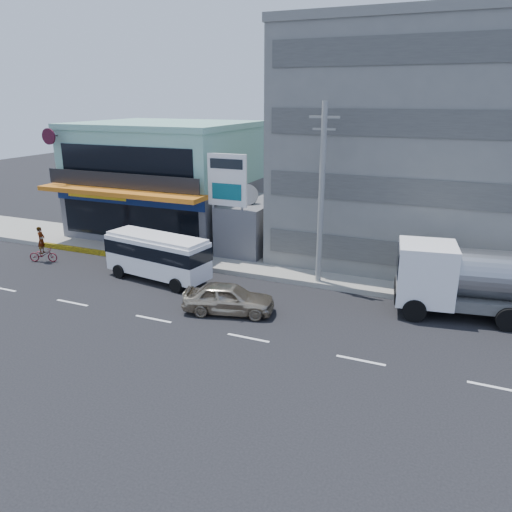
{
  "coord_description": "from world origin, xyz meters",
  "views": [
    {
      "loc": [
        13.17,
        -18.16,
        10.22
      ],
      "look_at": [
        3.33,
        4.77,
        2.2
      ],
      "focal_mm": 35.0,
      "sensor_mm": 36.0,
      "label": 1
    }
  ],
  "objects": [
    {
      "name": "shop_building",
      "position": [
        -8.0,
        13.95,
        4.0
      ],
      "size": [
        12.4,
        11.7,
        8.0
      ],
      "color": "#4E4F54",
      "rests_on": "ground"
    },
    {
      "name": "ground",
      "position": [
        0.0,
        0.0,
        0.0
      ],
      "size": [
        120.0,
        120.0,
        0.0
      ],
      "primitive_type": "plane",
      "color": "black",
      "rests_on": "ground"
    },
    {
      "name": "utility_pole_near",
      "position": [
        6.0,
        7.4,
        5.15
      ],
      "size": [
        1.6,
        0.3,
        10.0
      ],
      "color": "#999993",
      "rests_on": "ground"
    },
    {
      "name": "minibus",
      "position": [
        -2.8,
        4.67,
        1.6
      ],
      "size": [
        6.63,
        2.99,
        2.68
      ],
      "color": "white",
      "rests_on": "ground"
    },
    {
      "name": "sidewalk",
      "position": [
        5.0,
        9.5,
        0.15
      ],
      "size": [
        70.0,
        5.0,
        0.3
      ],
      "primitive_type": "cube",
      "color": "gray",
      "rests_on": "ground"
    },
    {
      "name": "gap_structure",
      "position": [
        0.0,
        12.0,
        1.75
      ],
      "size": [
        3.0,
        6.0,
        3.5
      ],
      "primitive_type": "cube",
      "color": "#4E4F54",
      "rests_on": "ground"
    },
    {
      "name": "billboard",
      "position": [
        -0.5,
        9.2,
        4.93
      ],
      "size": [
        2.6,
        0.18,
        6.9
      ],
      "color": "gray",
      "rests_on": "ground"
    },
    {
      "name": "tanker_truck",
      "position": [
        14.45,
        6.44,
        1.87
      ],
      "size": [
        9.14,
        3.98,
        3.49
      ],
      "color": "white",
      "rests_on": "ground"
    },
    {
      "name": "sedan",
      "position": [
        3.0,
        2.13,
        0.76
      ],
      "size": [
        4.79,
        2.85,
        1.53
      ],
      "primitive_type": "imported",
      "rotation": [
        0.0,
        0.0,
        1.82
      ],
      "color": "tan",
      "rests_on": "ground"
    },
    {
      "name": "satellite_dish",
      "position": [
        0.0,
        11.0,
        3.58
      ],
      "size": [
        1.5,
        1.5,
        0.15
      ],
      "primitive_type": "cylinder",
      "color": "slate",
      "rests_on": "gap_structure"
    },
    {
      "name": "concrete_building",
      "position": [
        10.0,
        15.0,
        7.0
      ],
      "size": [
        16.0,
        12.0,
        14.0
      ],
      "primitive_type": "cube",
      "color": "slate",
      "rests_on": "ground"
    },
    {
      "name": "motorcycle_rider",
      "position": [
        -11.51,
        4.55,
        0.77
      ],
      "size": [
        1.92,
        1.22,
        2.32
      ],
      "color": "#4F0B15",
      "rests_on": "ground"
    }
  ]
}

